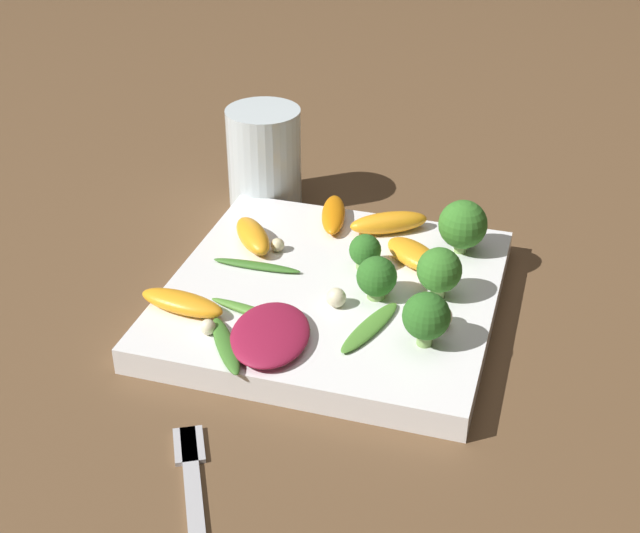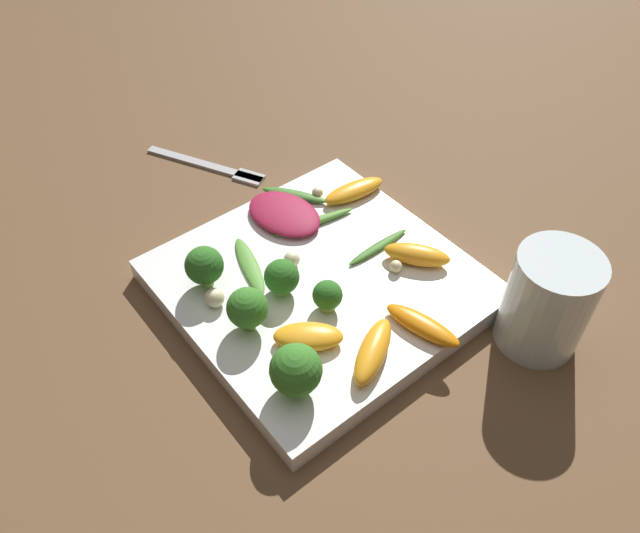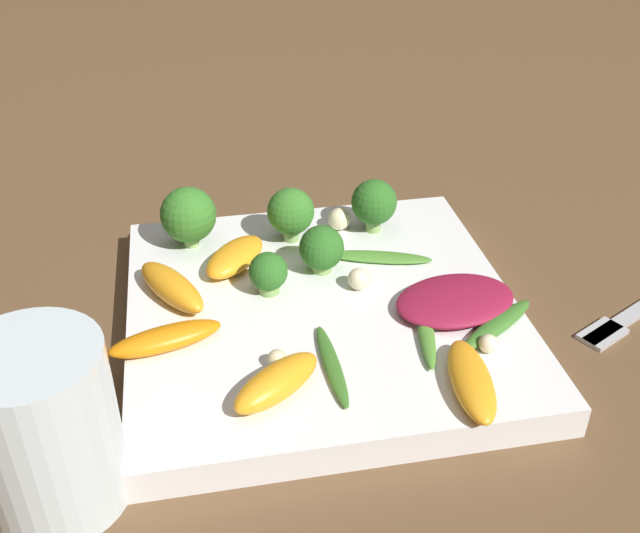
% 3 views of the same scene
% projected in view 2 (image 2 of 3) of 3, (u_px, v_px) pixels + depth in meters
% --- Properties ---
extents(ground_plane, '(2.40, 2.40, 0.00)m').
position_uv_depth(ground_plane, '(319.00, 292.00, 0.63)').
color(ground_plane, brown).
extents(plate, '(0.27, 0.27, 0.02)m').
position_uv_depth(plate, '(319.00, 284.00, 0.62)').
color(plate, white).
rests_on(plate, ground_plane).
extents(drinking_glass, '(0.08, 0.08, 0.10)m').
position_uv_depth(drinking_glass, '(547.00, 302.00, 0.55)').
color(drinking_glass, silver).
rests_on(drinking_glass, ground_plane).
extents(fork, '(0.15, 0.09, 0.01)m').
position_uv_depth(fork, '(217.00, 167.00, 0.77)').
color(fork, '#B2B2B7').
rests_on(fork, ground_plane).
extents(radicchio_leaf_0, '(0.10, 0.08, 0.01)m').
position_uv_depth(radicchio_leaf_0, '(284.00, 214.00, 0.67)').
color(radicchio_leaf_0, maroon).
rests_on(radicchio_leaf_0, plate).
extents(orange_segment_0, '(0.06, 0.08, 0.02)m').
position_uv_depth(orange_segment_0, '(373.00, 351.00, 0.54)').
color(orange_segment_0, orange).
rests_on(orange_segment_0, plate).
extents(orange_segment_1, '(0.08, 0.04, 0.01)m').
position_uv_depth(orange_segment_1, '(422.00, 325.00, 0.56)').
color(orange_segment_1, orange).
rests_on(orange_segment_1, plate).
extents(orange_segment_2, '(0.06, 0.07, 0.02)m').
position_uv_depth(orange_segment_2, '(308.00, 337.00, 0.55)').
color(orange_segment_2, orange).
rests_on(orange_segment_2, plate).
extents(orange_segment_3, '(0.07, 0.06, 0.02)m').
position_uv_depth(orange_segment_3, '(417.00, 255.00, 0.62)').
color(orange_segment_3, orange).
rests_on(orange_segment_3, plate).
extents(orange_segment_4, '(0.03, 0.08, 0.02)m').
position_uv_depth(orange_segment_4, '(354.00, 191.00, 0.69)').
color(orange_segment_4, orange).
rests_on(orange_segment_4, plate).
extents(broccoli_floret_0, '(0.04, 0.04, 0.04)m').
position_uv_depth(broccoli_floret_0, '(204.00, 266.00, 0.59)').
color(broccoli_floret_0, '#84AD5B').
rests_on(broccoli_floret_0, plate).
extents(broccoli_floret_1, '(0.04, 0.04, 0.05)m').
position_uv_depth(broccoli_floret_1, '(296.00, 370.00, 0.50)').
color(broccoli_floret_1, '#84AD5B').
rests_on(broccoli_floret_1, plate).
extents(broccoli_floret_2, '(0.04, 0.04, 0.04)m').
position_uv_depth(broccoli_floret_2, '(247.00, 308.00, 0.55)').
color(broccoli_floret_2, '#84AD5B').
rests_on(broccoli_floret_2, plate).
extents(broccoli_floret_3, '(0.03, 0.03, 0.04)m').
position_uv_depth(broccoli_floret_3, '(282.00, 277.00, 0.59)').
color(broccoli_floret_3, '#84AD5B').
rests_on(broccoli_floret_3, plate).
extents(broccoli_floret_4, '(0.03, 0.03, 0.03)m').
position_uv_depth(broccoli_floret_4, '(327.00, 296.00, 0.57)').
color(broccoli_floret_4, '#84AD5B').
rests_on(broccoli_floret_4, plate).
extents(arugula_sprig_0, '(0.08, 0.04, 0.00)m').
position_uv_depth(arugula_sprig_0, '(249.00, 265.00, 0.62)').
color(arugula_sprig_0, '#518E33').
rests_on(arugula_sprig_0, plate).
extents(arugula_sprig_1, '(0.07, 0.05, 0.01)m').
position_uv_depth(arugula_sprig_1, '(294.00, 195.00, 0.69)').
color(arugula_sprig_1, '#3D7528').
rests_on(arugula_sprig_1, plate).
extents(arugula_sprig_2, '(0.01, 0.08, 0.01)m').
position_uv_depth(arugula_sprig_2, '(378.00, 247.00, 0.64)').
color(arugula_sprig_2, '#3D7528').
rests_on(arugula_sprig_2, plate).
extents(arugula_sprig_3, '(0.03, 0.09, 0.01)m').
position_uv_depth(arugula_sprig_3, '(314.00, 222.00, 0.66)').
color(arugula_sprig_3, '#518E33').
rests_on(arugula_sprig_3, plate).
extents(macadamia_nut_0, '(0.01, 0.01, 0.01)m').
position_uv_depth(macadamia_nut_0, '(318.00, 193.00, 0.69)').
color(macadamia_nut_0, beige).
rests_on(macadamia_nut_0, plate).
extents(macadamia_nut_1, '(0.02, 0.02, 0.02)m').
position_uv_depth(macadamia_nut_1, '(292.00, 259.00, 0.62)').
color(macadamia_nut_1, beige).
rests_on(macadamia_nut_1, plate).
extents(macadamia_nut_2, '(0.01, 0.01, 0.01)m').
position_uv_depth(macadamia_nut_2, '(396.00, 266.00, 0.61)').
color(macadamia_nut_2, beige).
rests_on(macadamia_nut_2, plate).
extents(macadamia_nut_3, '(0.02, 0.02, 0.02)m').
position_uv_depth(macadamia_nut_3, '(215.00, 298.00, 0.58)').
color(macadamia_nut_3, beige).
rests_on(macadamia_nut_3, plate).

